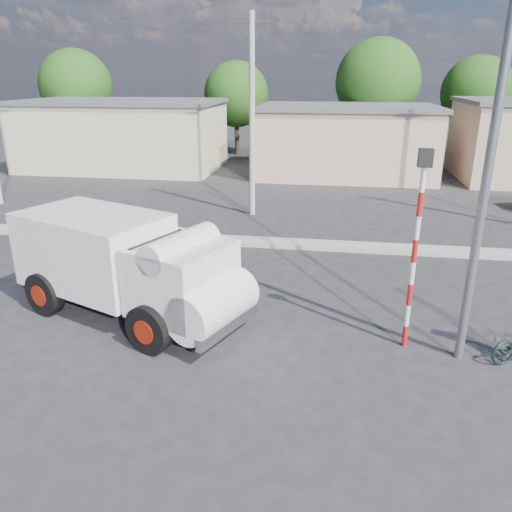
# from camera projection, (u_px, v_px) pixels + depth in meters

# --- Properties ---
(ground_plane) EXTENTS (120.00, 120.00, 0.00)m
(ground_plane) POSITION_uv_depth(u_px,v_px,m) (252.00, 370.00, 10.25)
(ground_plane) COLOR #272729
(ground_plane) RESTS_ON ground
(median) EXTENTS (40.00, 0.80, 0.16)m
(median) POSITION_uv_depth(u_px,v_px,m) (289.00, 244.00, 17.65)
(median) COLOR #99968E
(median) RESTS_ON ground
(truck) EXTENTS (6.40, 4.32, 2.49)m
(truck) POSITION_uv_depth(u_px,v_px,m) (129.00, 265.00, 12.06)
(truck) COLOR black
(truck) RESTS_ON ground
(traffic_pole) EXTENTS (0.28, 0.18, 4.36)m
(traffic_pole) POSITION_uv_depth(u_px,v_px,m) (417.00, 235.00, 10.28)
(traffic_pole) COLOR red
(traffic_pole) RESTS_ON ground
(streetlight) EXTENTS (2.34, 0.22, 9.00)m
(streetlight) POSITION_uv_depth(u_px,v_px,m) (487.00, 118.00, 9.05)
(streetlight) COLOR slate
(streetlight) RESTS_ON ground
(building_row) EXTENTS (37.80, 7.30, 4.44)m
(building_row) POSITION_uv_depth(u_px,v_px,m) (331.00, 138.00, 29.77)
(building_row) COLOR beige
(building_row) RESTS_ON ground
(tree_row) EXTENTS (43.62, 7.43, 8.42)m
(tree_row) POSITION_uv_depth(u_px,v_px,m) (373.00, 85.00, 34.38)
(tree_row) COLOR #38281E
(tree_row) RESTS_ON ground
(utility_poles) EXTENTS (35.40, 0.24, 8.00)m
(utility_poles) POSITION_uv_depth(u_px,v_px,m) (384.00, 119.00, 19.51)
(utility_poles) COLOR #99968E
(utility_poles) RESTS_ON ground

